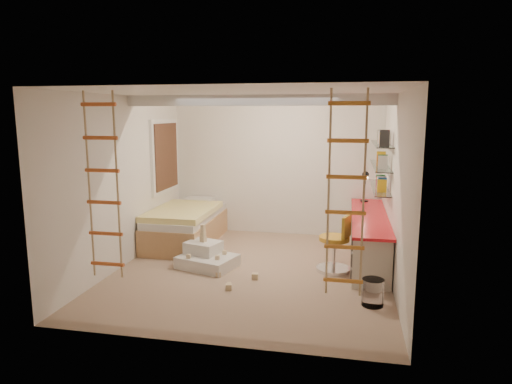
% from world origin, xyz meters
% --- Properties ---
extents(floor, '(4.50, 4.50, 0.00)m').
position_xyz_m(floor, '(0.00, 0.00, 0.00)').
color(floor, tan).
rests_on(floor, ground).
extents(ceiling_beam, '(4.00, 0.18, 0.16)m').
position_xyz_m(ceiling_beam, '(0.00, 0.30, 2.52)').
color(ceiling_beam, white).
rests_on(ceiling_beam, ceiling).
extents(window_frame, '(0.06, 1.15, 1.35)m').
position_xyz_m(window_frame, '(-1.97, 1.50, 1.55)').
color(window_frame, white).
rests_on(window_frame, wall_left).
extents(window_blind, '(0.02, 1.00, 1.20)m').
position_xyz_m(window_blind, '(-1.93, 1.50, 1.55)').
color(window_blind, '#4C2D1E').
rests_on(window_blind, window_frame).
extents(rope_ladder_left, '(0.41, 0.04, 2.13)m').
position_xyz_m(rope_ladder_left, '(-1.35, -1.75, 1.52)').
color(rope_ladder_left, '#CD4C23').
rests_on(rope_ladder_left, ceiling).
extents(rope_ladder_right, '(0.41, 0.04, 2.13)m').
position_xyz_m(rope_ladder_right, '(1.35, -1.75, 1.52)').
color(rope_ladder_right, '#C58221').
rests_on(rope_ladder_right, ceiling).
extents(waste_bin, '(0.27, 0.27, 0.34)m').
position_xyz_m(waste_bin, '(1.71, -0.92, 0.17)').
color(waste_bin, white).
rests_on(waste_bin, floor).
extents(desk, '(0.56, 2.80, 0.75)m').
position_xyz_m(desk, '(1.72, 0.86, 0.40)').
color(desk, red).
rests_on(desk, floor).
extents(shelves, '(0.25, 1.80, 0.71)m').
position_xyz_m(shelves, '(1.87, 1.13, 1.50)').
color(shelves, white).
rests_on(shelves, wall_right).
extents(bed, '(1.02, 2.00, 0.69)m').
position_xyz_m(bed, '(-1.48, 1.23, 0.33)').
color(bed, '#AD7F51').
rests_on(bed, floor).
extents(task_lamp, '(0.14, 0.36, 0.57)m').
position_xyz_m(task_lamp, '(1.67, 1.82, 1.14)').
color(task_lamp, black).
rests_on(task_lamp, desk).
extents(swivel_chair, '(0.64, 0.64, 0.86)m').
position_xyz_m(swivel_chair, '(1.22, 0.24, 0.32)').
color(swivel_chair, gold).
rests_on(swivel_chair, floor).
extents(play_platform, '(0.96, 0.84, 0.36)m').
position_xyz_m(play_platform, '(-0.73, 0.06, 0.14)').
color(play_platform, silver).
rests_on(play_platform, floor).
extents(toy_blocks, '(1.12, 1.03, 0.63)m').
position_xyz_m(toy_blocks, '(-0.51, -0.17, 0.24)').
color(toy_blocks, '#CCB284').
rests_on(toy_blocks, floor).
extents(books, '(0.14, 0.64, 0.92)m').
position_xyz_m(books, '(1.87, 1.13, 1.64)').
color(books, yellow).
rests_on(books, shelves).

